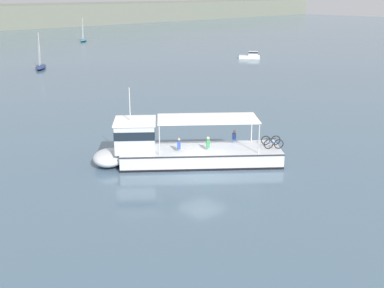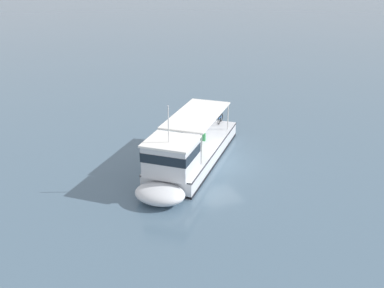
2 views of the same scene
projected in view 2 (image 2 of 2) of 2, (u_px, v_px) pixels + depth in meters
ground_plane at (222, 164)px, 29.14m from camera, size 400.00×400.00×0.00m
ferry_main at (187, 155)px, 28.00m from camera, size 11.67×10.60×5.32m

